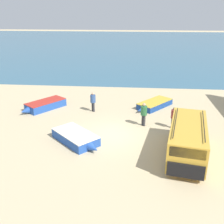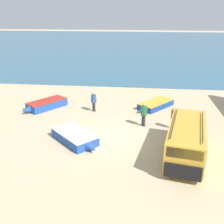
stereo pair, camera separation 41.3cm
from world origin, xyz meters
name	(u,v)px [view 1 (the left image)]	position (x,y,z in m)	size (l,w,h in m)	color
ground_plane	(112,135)	(0.00, 0.00, 0.00)	(200.00, 200.00, 0.00)	tan
sea_water	(130,44)	(0.00, 52.00, 0.00)	(120.00, 80.00, 0.01)	#33607A
parked_van	(188,139)	(4.60, -2.33, 1.11)	(2.97, 5.69, 2.13)	gold
fishing_rowboat_0	(154,104)	(3.21, 5.87, 0.27)	(3.39, 3.83, 0.54)	navy
fishing_rowboat_1	(44,105)	(-6.32, 4.61, 0.34)	(3.32, 3.90, 0.68)	#234CA3
fishing_rowboat_2	(76,138)	(-2.22, -1.19, 0.31)	(3.62, 3.54, 0.62)	#234CA3
fisherman_0	(93,100)	(-2.00, 4.39, 1.00)	(0.44, 0.44, 1.68)	#38383D
fisherman_1	(174,116)	(4.33, 1.58, 0.97)	(0.42, 0.42, 1.62)	#38383D
fisherman_2	(144,112)	(2.18, 1.82, 1.06)	(0.47, 0.47, 1.77)	#38383D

